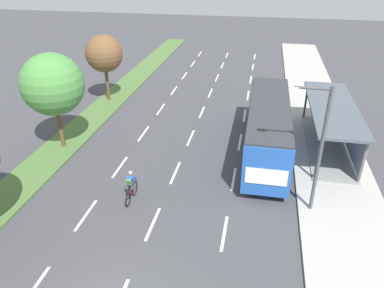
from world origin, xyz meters
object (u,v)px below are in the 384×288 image
object	(u,v)px
streetlight	(318,143)
cyclist	(131,187)
bus_shelter	(335,123)
bus	(268,124)
median_tree_third	(104,54)
median_tree_second	(53,85)

from	to	relation	value
streetlight	cyclist	bearing A→B (deg)	-174.70
bus_shelter	cyclist	bearing A→B (deg)	-144.09
bus_shelter	streetlight	xyz separation A→B (m)	(-2.11, -7.26, 2.02)
bus	streetlight	bearing A→B (deg)	-69.39
bus_shelter	streetlight	bearing A→B (deg)	-106.20
median_tree_third	streetlight	distance (m)	20.40
bus_shelter	streetlight	distance (m)	7.83
cyclist	median_tree_second	xyz separation A→B (m)	(-6.49, 4.74, 3.63)
bus	median_tree_second	bearing A→B (deg)	-172.07
cyclist	streetlight	xyz separation A→B (m)	(9.08, 0.84, 3.10)
cyclist	median_tree_third	bearing A→B (deg)	116.80
bus_shelter	cyclist	size ratio (longest dim) A/B	5.33
median_tree_second	median_tree_third	distance (m)	8.84
cyclist	median_tree_second	size ratio (longest dim) A/B	0.29
bus_shelter	bus	xyz separation A→B (m)	(-4.28, -1.49, 0.20)
cyclist	streetlight	size ratio (longest dim) A/B	0.28
bus_shelter	median_tree_third	distance (m)	18.99
bus_shelter	cyclist	distance (m)	13.85
median_tree_third	median_tree_second	bearing A→B (deg)	-87.61
cyclist	median_tree_third	world-z (taller)	median_tree_third
streetlight	median_tree_third	bearing A→B (deg)	141.38
median_tree_third	cyclist	bearing A→B (deg)	-63.20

